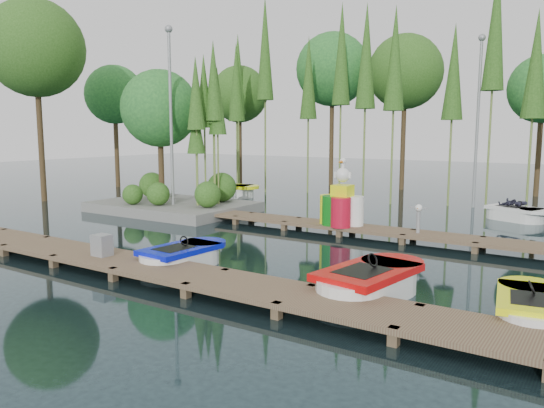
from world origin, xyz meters
The scene contains 16 objects.
ground_plane centered at (0.00, 0.00, 0.00)m, with size 90.00×90.00×0.00m, color #1E3338.
near_dock centered at (0.00, -4.50, 0.23)m, with size 18.00×1.50×0.50m.
far_dock centered at (1.00, 2.50, 0.23)m, with size 15.00×1.20×0.50m.
island centered at (-6.30, 3.29, 3.18)m, with size 6.20×4.20×6.75m.
tree_screen centered at (-2.04, 10.60, 6.12)m, with size 34.42×18.53×10.31m.
lamp_island centered at (-5.50, 2.50, 4.26)m, with size 0.30×0.30×7.25m.
lamp_rear centered at (4.00, 11.00, 4.26)m, with size 0.30×0.30×7.25m.
boat_blue centered at (0.45, -3.41, 0.24)m, with size 1.26×2.53×0.83m.
boat_red centered at (5.19, -3.11, 0.28)m, with size 1.73×3.04×0.97m.
boat_yellow_near centered at (8.07, -2.91, 0.23)m, with size 1.45×2.54×0.81m.
boat_yellow_far centered at (-7.01, 8.12, 0.30)m, with size 3.04×1.73×1.44m.
boat_white_far centered at (6.11, 8.33, 0.25)m, with size 2.64×1.93×1.14m.
utility_cabinet centered at (-1.12, -4.50, 0.56)m, with size 0.42×0.36×0.51m, color gray.
yellow_barrel centered at (1.41, 2.50, 0.77)m, with size 0.62×0.62×0.93m, color #F1FF0D.
drum_cluster centered at (1.94, 2.34, 0.93)m, with size 1.25×1.14×2.15m.
seagull_post centered at (4.34, 2.50, 0.87)m, with size 0.53×0.29×0.85m.
Camera 1 is at (9.17, -12.69, 3.31)m, focal length 35.00 mm.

